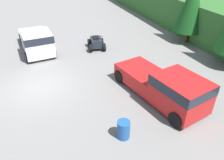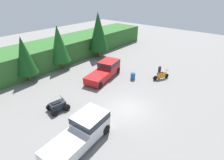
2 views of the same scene
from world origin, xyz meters
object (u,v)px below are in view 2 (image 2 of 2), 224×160
(pickup_truck_second, at_px, (83,130))
(dirt_bike, at_px, (161,76))
(quad_atv, at_px, (58,106))
(rider_person, at_px, (159,71))
(steel_barrel, at_px, (133,76))
(pickup_truck_red, at_px, (105,70))

(pickup_truck_second, bearing_deg, dirt_bike, -4.70)
(pickup_truck_second, height_order, quad_atv, pickup_truck_second)
(quad_atv, bearing_deg, rider_person, -9.16)
(pickup_truck_second, bearing_deg, steel_barrel, 9.45)
(pickup_truck_red, height_order, steel_barrel, pickup_truck_red)
(pickup_truck_red, relative_size, rider_person, 3.50)
(pickup_truck_red, height_order, dirt_bike, pickup_truck_red)
(pickup_truck_red, xyz_separation_m, rider_person, (4.17, -5.50, -0.05))
(quad_atv, bearing_deg, dirt_bike, -11.11)
(pickup_truck_red, distance_m, quad_atv, 8.38)
(pickup_truck_second, bearing_deg, quad_atv, 72.74)
(quad_atv, distance_m, rider_person, 13.09)
(steel_barrel, bearing_deg, dirt_bike, -50.02)
(pickup_truck_second, distance_m, dirt_bike, 13.21)
(dirt_bike, bearing_deg, pickup_truck_red, 152.36)
(steel_barrel, bearing_deg, pickup_truck_red, 117.78)
(pickup_truck_red, xyz_separation_m, pickup_truck_second, (-9.24, -6.02, -0.00))
(quad_atv, height_order, steel_barrel, quad_atv)
(pickup_truck_red, bearing_deg, quad_atv, 177.48)
(pickup_truck_red, xyz_separation_m, steel_barrel, (1.67, -3.16, -0.55))
(pickup_truck_red, distance_m, rider_person, 6.90)
(steel_barrel, bearing_deg, pickup_truck_second, -165.35)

